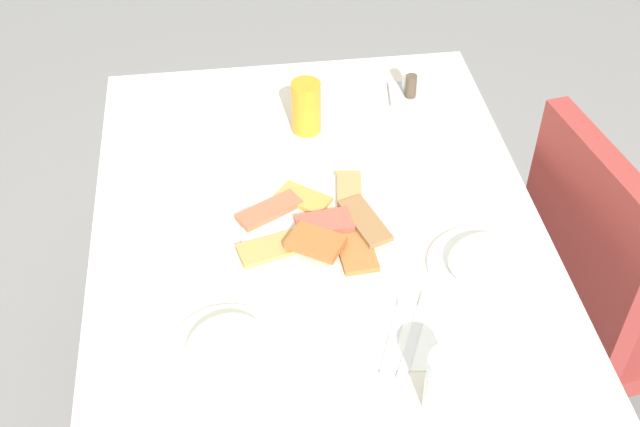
# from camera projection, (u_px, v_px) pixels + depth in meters

# --- Properties ---
(ground_plane) EXTENTS (6.00, 6.00, 0.00)m
(ground_plane) POSITION_uv_depth(u_px,v_px,m) (318.00, 425.00, 2.09)
(ground_plane) COLOR gray
(dining_table) EXTENTS (1.14, 0.88, 0.74)m
(dining_table) POSITION_uv_depth(u_px,v_px,m) (317.00, 248.00, 1.64)
(dining_table) COLOR silver
(dining_table) RESTS_ON ground_plane
(dining_chair) EXTENTS (0.49, 0.49, 0.89)m
(dining_chair) POSITION_uv_depth(u_px,v_px,m) (609.00, 284.00, 1.80)
(dining_chair) COLOR #993430
(dining_chair) RESTS_ON ground_plane
(pide_platter) EXTENTS (0.32, 0.33, 0.04)m
(pide_platter) POSITION_uv_depth(u_px,v_px,m) (323.00, 228.00, 1.55)
(pide_platter) COLOR white
(pide_platter) RESTS_ON dining_table
(salad_plate_greens) EXTENTS (0.20, 0.20, 0.06)m
(salad_plate_greens) POSITION_uv_depth(u_px,v_px,m) (225.00, 346.00, 1.33)
(salad_plate_greens) COLOR white
(salad_plate_greens) RESTS_ON dining_table
(salad_plate_rice) EXTENTS (0.21, 0.21, 0.06)m
(salad_plate_rice) POSITION_uv_depth(u_px,v_px,m) (485.00, 261.00, 1.47)
(salad_plate_rice) COLOR white
(salad_plate_rice) RESTS_ON dining_table
(soda_can) EXTENTS (0.08, 0.08, 0.12)m
(soda_can) POSITION_uv_depth(u_px,v_px,m) (306.00, 107.00, 1.76)
(soda_can) COLOR orange
(soda_can) RESTS_ON dining_table
(drinking_glass) EXTENTS (0.07, 0.07, 0.12)m
(drinking_glass) POSITION_uv_depth(u_px,v_px,m) (447.00, 383.00, 1.23)
(drinking_glass) COLOR silver
(drinking_glass) RESTS_ON dining_table
(paper_napkin) EXTENTS (0.16, 0.16, 0.00)m
(paper_napkin) POSITION_uv_depth(u_px,v_px,m) (404.00, 337.00, 1.37)
(paper_napkin) COLOR white
(paper_napkin) RESTS_ON dining_table
(fork) EXTENTS (0.16, 0.08, 0.00)m
(fork) POSITION_uv_depth(u_px,v_px,m) (394.00, 336.00, 1.37)
(fork) COLOR silver
(fork) RESTS_ON paper_napkin
(spoon) EXTENTS (0.18, 0.10, 0.00)m
(spoon) POSITION_uv_depth(u_px,v_px,m) (414.00, 334.00, 1.37)
(spoon) COLOR silver
(spoon) RESTS_ON paper_napkin
(condiment_caddy) EXTENTS (0.10, 0.10, 0.08)m
(condiment_caddy) POSITION_uv_depth(u_px,v_px,m) (409.00, 88.00, 1.88)
(condiment_caddy) COLOR #B2B2B7
(condiment_caddy) RESTS_ON dining_table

